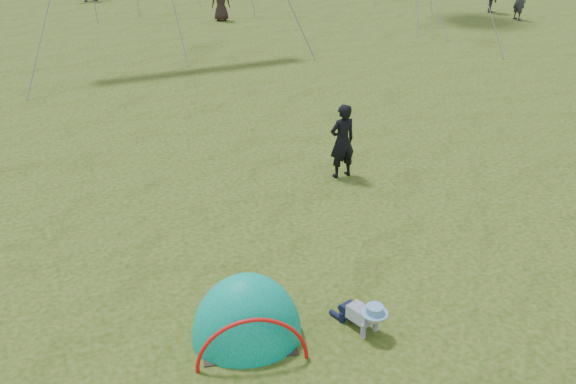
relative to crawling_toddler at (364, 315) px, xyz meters
name	(u,v)px	position (x,y,z in m)	size (l,w,h in m)	color
ground	(400,353)	(0.21, -0.62, -0.26)	(140.00, 140.00, 0.00)	#1D3D08
crawling_toddler	(364,315)	(0.00, 0.00, 0.00)	(0.47, 0.67, 0.51)	black
popup_tent	(247,337)	(-1.52, 0.51, -0.26)	(1.51, 1.24, 1.95)	#00775B
standing_adult	(342,141)	(2.15, 4.55, 0.53)	(0.57, 0.38, 1.57)	black
crowd_person_4	(221,1)	(5.08, 20.55, 0.55)	(0.78, 0.51, 1.61)	black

